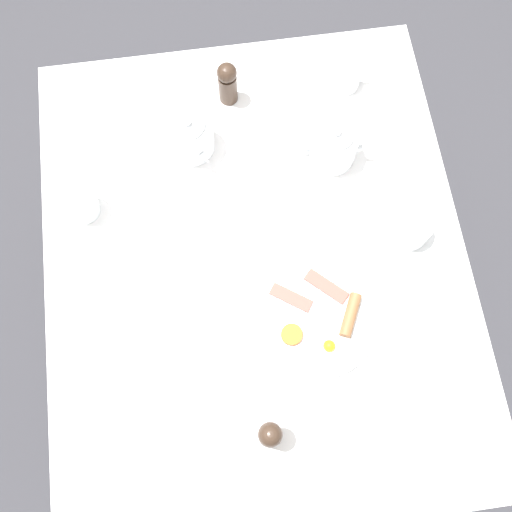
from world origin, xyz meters
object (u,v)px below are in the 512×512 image
(teapot_near, at_px, (333,146))
(pepper_grinder, at_px, (270,435))
(spoon_for_tea, at_px, (248,224))
(teacup_with_saucer_left, at_px, (410,230))
(knife_by_plate, at_px, (429,435))
(breakfast_plate, at_px, (319,317))
(napkin_folded, at_px, (172,346))
(salt_grinder, at_px, (227,82))
(creamer_jug, at_px, (348,79))
(teapot_far, at_px, (190,136))
(fork_by_plate, at_px, (100,124))
(water_glass_tall, at_px, (80,203))

(teapot_near, height_order, pepper_grinder, pepper_grinder)
(teapot_near, xyz_separation_m, spoon_for_tea, (-0.21, -0.14, -0.05))
(teacup_with_saucer_left, height_order, knife_by_plate, teacup_with_saucer_left)
(teacup_with_saucer_left, relative_size, pepper_grinder, 1.15)
(breakfast_plate, distance_m, pepper_grinder, 0.27)
(pepper_grinder, bearing_deg, napkin_folded, 130.18)
(spoon_for_tea, bearing_deg, salt_grinder, 90.57)
(teapot_near, relative_size, creamer_jug, 2.32)
(teapot_far, distance_m, pepper_grinder, 0.67)
(teapot_near, height_order, knife_by_plate, teapot_near)
(teapot_far, xyz_separation_m, napkin_folded, (-0.09, -0.46, -0.05))
(teapot_near, distance_m, napkin_folded, 0.57)
(salt_grinder, bearing_deg, spoon_for_tea, -89.43)
(spoon_for_tea, bearing_deg, fork_by_plate, 136.29)
(fork_by_plate, distance_m, knife_by_plate, 1.00)
(teacup_with_saucer_left, height_order, water_glass_tall, water_glass_tall)
(teapot_near, height_order, teapot_far, same)
(teapot_near, relative_size, spoon_for_tea, 1.63)
(napkin_folded, distance_m, knife_by_plate, 0.55)
(pepper_grinder, bearing_deg, teapot_far, 97.20)
(teapot_near, relative_size, napkin_folded, 0.91)
(pepper_grinder, relative_size, napkin_folded, 0.59)
(water_glass_tall, xyz_separation_m, creamer_jug, (0.64, 0.24, -0.02))
(knife_by_plate, bearing_deg, fork_by_plate, 127.35)
(teapot_near, relative_size, knife_by_plate, 0.84)
(teapot_far, height_order, water_glass_tall, teapot_far)
(pepper_grinder, xyz_separation_m, salt_grinder, (0.02, 0.79, 0.00))
(pepper_grinder, bearing_deg, spoon_for_tea, 87.46)
(napkin_folded, height_order, fork_by_plate, napkin_folded)
(teapot_far, xyz_separation_m, salt_grinder, (0.10, 0.12, 0.01))
(water_glass_tall, height_order, napkin_folded, water_glass_tall)
(napkin_folded, distance_m, spoon_for_tea, 0.32)
(teapot_far, height_order, spoon_for_tea, teapot_far)
(breakfast_plate, relative_size, pepper_grinder, 2.12)
(pepper_grinder, height_order, salt_grinder, same)
(breakfast_plate, height_order, water_glass_tall, water_glass_tall)
(breakfast_plate, distance_m, creamer_jug, 0.58)
(pepper_grinder, bearing_deg, creamer_jug, 68.77)
(teacup_with_saucer_left, xyz_separation_m, salt_grinder, (-0.35, 0.40, 0.04))
(fork_by_plate, bearing_deg, pepper_grinder, -68.82)
(breakfast_plate, relative_size, water_glass_tall, 3.05)
(spoon_for_tea, bearing_deg, water_glass_tall, 166.95)
(water_glass_tall, relative_size, spoon_for_tea, 0.74)
(teapot_far, height_order, teacup_with_saucer_left, teapot_far)
(teapot_near, relative_size, fork_by_plate, 1.21)
(napkin_folded, bearing_deg, pepper_grinder, -49.82)
(breakfast_plate, distance_m, teapot_near, 0.39)
(breakfast_plate, height_order, fork_by_plate, breakfast_plate)
(creamer_jug, xyz_separation_m, knife_by_plate, (0.01, -0.82, -0.02))
(creamer_jug, distance_m, knife_by_plate, 0.82)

